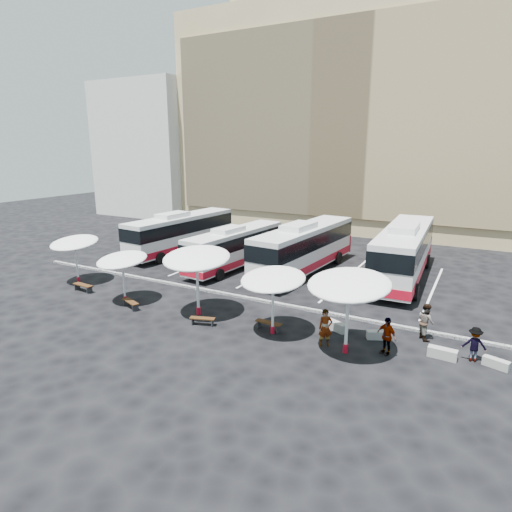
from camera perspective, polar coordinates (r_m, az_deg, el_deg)
The scene contains 26 objects.
ground at distance 28.02m, azimuth -4.75°, elevation -5.47°, with size 120.00×120.00×0.00m, color black.
sandstone_building at distance 55.87m, azimuth 13.95°, elevation 17.22°, with size 42.00×18.25×29.60m.
apartment_block at distance 65.63m, azimuth -12.31°, elevation 13.66°, with size 14.00×14.00×18.00m, color beige.
curb_divider at distance 28.39m, azimuth -4.20°, elevation -5.03°, with size 34.00×0.25×0.15m, color black.
bay_lines at distance 34.65m, azimuth 2.48°, elevation -1.51°, with size 24.15×12.00×0.01m.
bus_0 at distance 39.68m, azimuth -9.92°, elevation 3.21°, with size 3.60×12.16×3.80m.
bus_1 at distance 34.29m, azimuth -2.72°, elevation 1.32°, with size 3.26×10.94×3.42m.
bus_2 at distance 33.08m, azimuth 6.50°, elevation 1.27°, with size 3.74×12.72×3.98m.
bus_3 at distance 32.96m, azimuth 19.15°, elevation 0.74°, with size 3.51×13.45×4.24m.
sunshade_0 at distance 32.76m, azimuth -23.05°, elevation 1.61°, with size 3.62×3.66×3.41m.
sunshade_1 at distance 27.56m, azimuth -17.43°, elevation -0.52°, with size 3.33×3.37×3.20m.
sunshade_2 at distance 24.30m, azimuth -7.92°, elevation -0.30°, with size 4.58×4.61×3.99m.
sunshade_3 at distance 21.72m, azimuth 2.29°, elevation -3.14°, with size 3.67×3.70×3.48m.
sunshade_4 at distance 19.97m, azimuth 12.30°, elevation -3.77°, with size 4.35×4.39×3.99m.
wood_bench_0 at distance 31.10m, azimuth -22.06°, elevation -3.74°, with size 1.65×0.55×0.50m.
wood_bench_1 at distance 27.02m, azimuth -16.38°, elevation -5.99°, with size 1.56×0.91×0.46m.
wood_bench_2 at distance 23.79m, azimuth -7.16°, elevation -8.40°, with size 1.44×0.79×0.43m.
wood_bench_3 at distance 23.01m, azimuth 1.69°, elevation -9.03°, with size 1.51×0.48×0.46m.
conc_bench_0 at distance 23.42m, azimuth 10.59°, elevation -9.16°, with size 1.26×0.42×0.47m, color gray.
conc_bench_1 at distance 22.92m, azimuth 15.99°, elevation -10.09°, with size 1.16×0.39×0.43m, color gray.
conc_bench_2 at distance 21.99m, azimuth 23.60°, elevation -11.80°, with size 1.28×0.43×0.48m, color gray.
conc_bench_3 at distance 22.20m, azimuth 29.36°, elevation -12.35°, with size 1.08×0.36×0.40m, color gray.
passenger_0 at distance 21.35m, azimuth 9.25°, elevation -9.44°, with size 0.68×0.45×1.88m, color black.
passenger_1 at distance 23.40m, azimuth 21.77°, elevation -8.13°, with size 0.92×0.71×1.89m, color black.
passenger_2 at distance 21.23m, azimuth 17.00°, elevation -10.13°, with size 1.07×0.45×1.83m, color black.
passenger_3 at distance 22.08m, azimuth 27.10°, elevation -10.44°, with size 1.06×0.61×1.64m, color black.
Camera 1 is at (14.53, -21.99, 9.51)m, focal length 30.00 mm.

